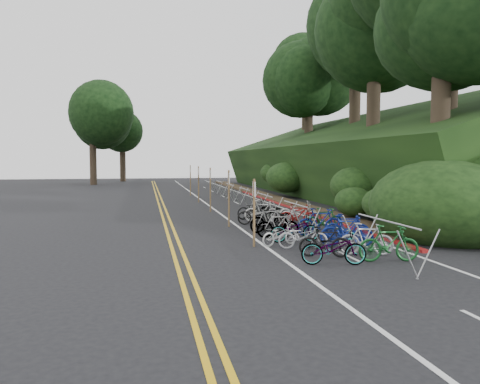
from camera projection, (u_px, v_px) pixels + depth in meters
name	position (u px, v px, depth m)	size (l,w,h in m)	color
ground	(237.00, 248.00, 15.63)	(120.00, 120.00, 0.00)	black
road_markings	(213.00, 214.00, 25.63)	(7.47, 80.00, 0.01)	gold
red_curb	(291.00, 207.00, 28.49)	(0.25, 28.00, 0.10)	maroon
embankment	(353.00, 165.00, 36.63)	(14.30, 48.14, 9.11)	black
tree_cluster	(302.00, 56.00, 38.31)	(32.41, 54.01, 18.31)	#2D2319
bike_rack_front	(386.00, 232.00, 13.02)	(1.19, 3.37, 1.28)	#9C9D9F
bike_racks_rest	(244.00, 194.00, 28.88)	(1.14, 23.00, 1.17)	#9C9D9F
signpost_near	(254.00, 208.00, 15.84)	(0.08, 0.40, 2.32)	brown
signposts_rest	(204.00, 184.00, 29.34)	(0.08, 18.40, 2.50)	brown
bike_front	(280.00, 234.00, 16.12)	(1.47, 0.51, 0.77)	beige
bike_valet	(301.00, 222.00, 18.38)	(3.27, 12.33, 1.09)	slate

